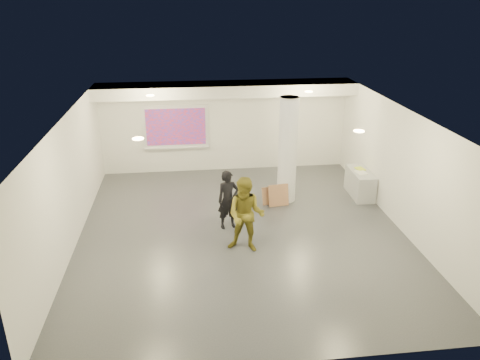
{
  "coord_description": "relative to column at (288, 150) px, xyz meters",
  "views": [
    {
      "loc": [
        -1.28,
        -10.28,
        5.62
      ],
      "look_at": [
        0.0,
        0.4,
        1.25
      ],
      "focal_mm": 35.0,
      "sensor_mm": 36.0,
      "label": 1
    }
  ],
  "objects": [
    {
      "name": "man",
      "position": [
        -1.51,
        -2.65,
        -0.6
      ],
      "size": [
        1.04,
        0.92,
        1.79
      ],
      "primitive_type": "imported",
      "rotation": [
        0.0,
        0.0,
        -0.33
      ],
      "color": "olive",
      "rests_on": "floor"
    },
    {
      "name": "wall_left",
      "position": [
        -5.5,
        -1.8,
        0.0
      ],
      "size": [
        0.01,
        9.0,
        3.0
      ],
      "primitive_type": "cube",
      "color": "silver",
      "rests_on": "floor"
    },
    {
      "name": "credenza",
      "position": [
        2.22,
        0.05,
        -1.12
      ],
      "size": [
        0.58,
        1.31,
        0.76
      ],
      "primitive_type": "cube",
      "rotation": [
        0.0,
        0.0,
        -0.03
      ],
      "color": "#9C9FA1",
      "rests_on": "floor"
    },
    {
      "name": "woman",
      "position": [
        -1.81,
        -1.48,
        -0.74
      ],
      "size": [
        0.62,
        0.48,
        1.51
      ],
      "primitive_type": "imported",
      "rotation": [
        0.0,
        0.0,
        0.23
      ],
      "color": "black",
      "rests_on": "floor"
    },
    {
      "name": "wall_right",
      "position": [
        2.5,
        -1.8,
        0.0
      ],
      "size": [
        0.01,
        9.0,
        3.0
      ],
      "primitive_type": "cube",
      "color": "silver",
      "rests_on": "floor"
    },
    {
      "name": "ceiling",
      "position": [
        -1.5,
        -1.8,
        1.5
      ],
      "size": [
        8.0,
        9.0,
        0.01
      ],
      "primitive_type": "cube",
      "color": "white",
      "rests_on": "floor"
    },
    {
      "name": "cardboard_front",
      "position": [
        -0.51,
        -0.21,
        -1.25
      ],
      "size": [
        0.49,
        0.28,
        0.5
      ],
      "primitive_type": "cube",
      "rotation": [
        -0.26,
        0.0,
        0.23
      ],
      "color": "#9E6E4B",
      "rests_on": "floor"
    },
    {
      "name": "downlight_se",
      "position": [
        0.7,
        -3.3,
        1.48
      ],
      "size": [
        0.22,
        0.22,
        0.02
      ],
      "primitive_type": "cylinder",
      "color": "#FFD48E",
      "rests_on": "ceiling"
    },
    {
      "name": "downlight_ne",
      "position": [
        0.7,
        0.7,
        1.48
      ],
      "size": [
        0.22,
        0.22,
        0.02
      ],
      "primitive_type": "cylinder",
      "color": "#FFD48E",
      "rests_on": "ceiling"
    },
    {
      "name": "downlight_sw",
      "position": [
        -3.7,
        -3.3,
        1.48
      ],
      "size": [
        0.22,
        0.22,
        0.02
      ],
      "primitive_type": "cylinder",
      "color": "#FFD48E",
      "rests_on": "ceiling"
    },
    {
      "name": "papers_stack",
      "position": [
        2.17,
        -0.07,
        -0.73
      ],
      "size": [
        0.32,
        0.4,
        0.02
      ],
      "primitive_type": "cube",
      "rotation": [
        0.0,
        0.0,
        0.11
      ],
      "color": "white",
      "rests_on": "credenza"
    },
    {
      "name": "floor",
      "position": [
        -1.5,
        -1.8,
        -1.5
      ],
      "size": [
        8.0,
        9.0,
        0.01
      ],
      "primitive_type": "cube",
      "color": "#373A3F",
      "rests_on": "ground"
    },
    {
      "name": "projection_screen",
      "position": [
        -3.1,
        2.65,
        0.03
      ],
      "size": [
        2.1,
        0.13,
        1.42
      ],
      "color": "white",
      "rests_on": "wall_back"
    },
    {
      "name": "wall_front",
      "position": [
        -1.5,
        -6.3,
        0.0
      ],
      "size": [
        8.0,
        0.01,
        3.0
      ],
      "primitive_type": "cube",
      "color": "silver",
      "rests_on": "floor"
    },
    {
      "name": "cardboard_back",
      "position": [
        -0.29,
        -0.36,
        -1.19
      ],
      "size": [
        0.59,
        0.25,
        0.62
      ],
      "primitive_type": "cube",
      "rotation": [
        -0.2,
        0.0,
        0.13
      ],
      "color": "#9E6E4B",
      "rests_on": "floor"
    },
    {
      "name": "downlight_nw",
      "position": [
        -3.7,
        0.7,
        1.48
      ],
      "size": [
        0.22,
        0.22,
        0.02
      ],
      "primitive_type": "cylinder",
      "color": "#FFD48E",
      "rests_on": "ceiling"
    },
    {
      "name": "postit_pad",
      "position": [
        2.24,
        0.21,
        -0.73
      ],
      "size": [
        0.27,
        0.33,
        0.03
      ],
      "primitive_type": "cube",
      "rotation": [
        0.0,
        0.0,
        0.17
      ],
      "color": "#CBE12E",
      "rests_on": "credenza"
    },
    {
      "name": "column",
      "position": [
        0.0,
        0.0,
        0.0
      ],
      "size": [
        0.52,
        0.52,
        3.0
      ],
      "primitive_type": "cylinder",
      "color": "white",
      "rests_on": "floor"
    },
    {
      "name": "soffit_band",
      "position": [
        -1.5,
        2.15,
        1.32
      ],
      "size": [
        8.0,
        1.1,
        0.36
      ],
      "primitive_type": "cube",
      "color": "silver",
      "rests_on": "ceiling"
    },
    {
      "name": "wall_back",
      "position": [
        -1.5,
        2.7,
        0.0
      ],
      "size": [
        8.0,
        0.01,
        3.0
      ],
      "primitive_type": "cube",
      "color": "silver",
      "rests_on": "floor"
    }
  ]
}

